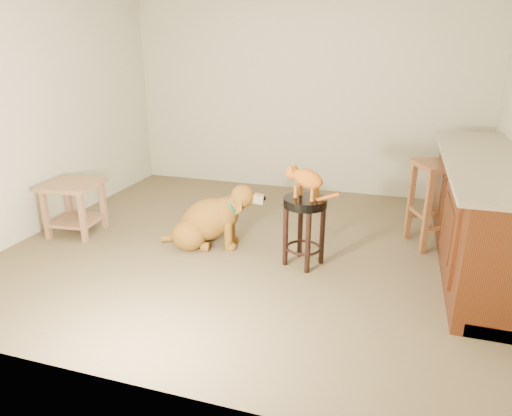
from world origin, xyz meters
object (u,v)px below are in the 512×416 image
(wood_stool, at_px, (437,203))
(tabby_kitten, at_px, (305,179))
(side_table, at_px, (74,200))
(golden_retriever, at_px, (209,221))
(padded_stool, at_px, (305,218))

(wood_stool, distance_m, tabby_kitten, 1.40)
(side_table, xyz_separation_m, tabby_kitten, (2.34, 0.00, 0.42))
(wood_stool, bearing_deg, golden_retriever, -162.51)
(padded_stool, relative_size, golden_retriever, 0.59)
(padded_stool, xyz_separation_m, tabby_kitten, (-0.01, 0.01, 0.34))
(golden_retriever, bearing_deg, tabby_kitten, -18.61)
(side_table, bearing_deg, golden_retriever, 5.09)
(golden_retriever, bearing_deg, side_table, 174.07)
(wood_stool, distance_m, golden_retriever, 2.15)
(golden_retriever, xyz_separation_m, tabby_kitten, (0.94, -0.12, 0.53))
(side_table, distance_m, golden_retriever, 1.41)
(tabby_kitten, bearing_deg, golden_retriever, -166.17)
(wood_stool, bearing_deg, side_table, -167.42)
(padded_stool, relative_size, wood_stool, 0.75)
(padded_stool, distance_m, side_table, 2.35)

